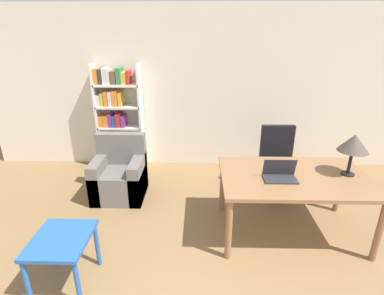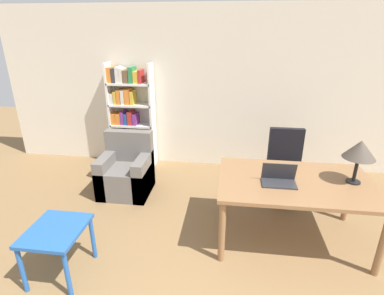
# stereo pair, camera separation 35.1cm
# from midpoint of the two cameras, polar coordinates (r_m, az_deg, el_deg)

# --- Properties ---
(wall_back) EXTENTS (8.00, 0.06, 2.70)m
(wall_back) POSITION_cam_midpoint_polar(r_m,az_deg,el_deg) (5.16, 3.28, 10.91)
(wall_back) COLOR beige
(wall_back) RESTS_ON ground_plane
(desk) EXTENTS (1.67, 1.06, 0.76)m
(desk) POSITION_cam_midpoint_polar(r_m,az_deg,el_deg) (3.57, 16.24, -6.38)
(desk) COLOR olive
(desk) RESTS_ON ground_plane
(laptop) EXTENTS (0.36, 0.21, 0.22)m
(laptop) POSITION_cam_midpoint_polar(r_m,az_deg,el_deg) (3.39, 13.58, -5.14)
(laptop) COLOR #2D2D33
(laptop) RESTS_ON desk
(table_lamp) EXTENTS (0.33, 0.33, 0.48)m
(table_lamp) POSITION_cam_midpoint_polar(r_m,az_deg,el_deg) (3.64, 26.10, 0.60)
(table_lamp) COLOR black
(table_lamp) RESTS_ON desk
(office_chair) EXTENTS (0.53, 0.53, 1.01)m
(office_chair) POSITION_cam_midpoint_polar(r_m,az_deg,el_deg) (4.54, 13.79, -3.29)
(office_chair) COLOR black
(office_chair) RESTS_ON ground_plane
(side_table_blue) EXTENTS (0.51, 0.59, 0.54)m
(side_table_blue) POSITION_cam_midpoint_polar(r_m,az_deg,el_deg) (3.20, -26.62, -16.50)
(side_table_blue) COLOR #2356A3
(side_table_blue) RESTS_ON ground_plane
(armchair) EXTENTS (0.71, 0.67, 0.90)m
(armchair) POSITION_cam_midpoint_polar(r_m,az_deg,el_deg) (4.54, -15.78, -5.40)
(armchair) COLOR #66605B
(armchair) RESTS_ON ground_plane
(bookshelf) EXTENTS (0.77, 0.28, 1.80)m
(bookshelf) POSITION_cam_midpoint_polar(r_m,az_deg,el_deg) (5.32, -16.10, 5.15)
(bookshelf) COLOR white
(bookshelf) RESTS_ON ground_plane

